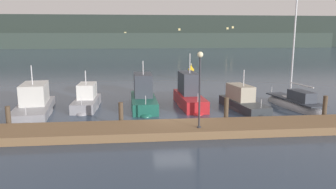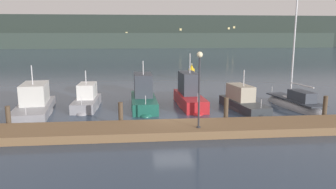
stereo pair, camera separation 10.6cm
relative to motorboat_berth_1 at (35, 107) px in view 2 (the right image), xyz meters
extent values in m
plane|color=#2D3D51|center=(9.52, -3.58, -0.38)|extent=(400.00, 400.00, 0.00)
cube|color=brown|center=(9.52, -5.84, -0.16)|extent=(28.88, 2.80, 0.45)
cylinder|color=#4C3D2D|center=(-0.25, -4.19, 0.32)|extent=(0.28, 0.28, 1.41)
cylinder|color=#4C3D2D|center=(6.26, -4.19, 0.37)|extent=(0.28, 0.28, 1.50)
cylinder|color=#4C3D2D|center=(12.77, -4.19, 0.45)|extent=(0.28, 0.28, 1.66)
cylinder|color=#4C3D2D|center=(19.28, -4.19, 0.43)|extent=(0.28, 0.28, 1.62)
ellipsoid|color=gray|center=(0.02, -0.17, -0.38)|extent=(3.32, 7.33, 0.93)
cube|color=gray|center=(0.02, -0.17, -0.08)|extent=(3.04, 6.60, 0.59)
cube|color=silver|center=(-0.07, 0.54, 0.92)|extent=(2.04, 3.30, 1.42)
cube|color=black|center=(-0.25, 1.94, 1.14)|extent=(1.49, 0.46, 0.63)
cylinder|color=silver|center=(0.00, -0.03, 2.31)|extent=(0.07, 0.07, 1.35)
cylinder|color=silver|center=(0.40, -3.11, 0.51)|extent=(0.04, 0.04, 0.60)
ellipsoid|color=gray|center=(3.50, 1.02, -0.38)|extent=(1.89, 4.97, 1.01)
cube|color=gray|center=(3.50, 1.02, -0.03)|extent=(1.73, 4.48, 0.71)
cube|color=silver|center=(3.51, 1.51, 0.88)|extent=(1.25, 2.20, 1.10)
cube|color=black|center=(3.54, 2.50, 1.04)|extent=(1.06, 0.26, 0.49)
cylinder|color=silver|center=(3.50, 1.12, 1.94)|extent=(0.07, 0.07, 1.03)
cylinder|color=silver|center=(3.45, -1.05, 0.63)|extent=(0.04, 0.04, 0.60)
ellipsoid|color=#195647|center=(7.78, 0.70, -0.38)|extent=(2.08, 6.26, 0.98)
cube|color=#195647|center=(7.78, 0.70, 0.03)|extent=(1.91, 5.64, 0.83)
cube|color=#333842|center=(7.76, 1.32, 1.29)|extent=(1.38, 2.77, 1.69)
cube|color=black|center=(7.73, 2.56, 1.54)|extent=(1.17, 0.34, 0.75)
cylinder|color=silver|center=(7.78, 0.82, 2.64)|extent=(0.07, 0.07, 1.02)
cylinder|color=silver|center=(7.84, -1.91, 0.75)|extent=(0.04, 0.04, 0.60)
ellipsoid|color=red|center=(11.34, 0.88, -0.38)|extent=(2.02, 6.35, 0.91)
cube|color=red|center=(11.34, 0.88, 0.06)|extent=(1.85, 5.71, 0.89)
cube|color=#333842|center=(11.32, 1.51, 1.34)|extent=(1.31, 2.81, 1.66)
cube|color=black|center=(11.27, 2.76, 1.59)|extent=(1.07, 0.35, 0.73)
cylinder|color=silver|center=(11.34, 1.01, 2.91)|extent=(0.07, 0.07, 1.50)
cylinder|color=silver|center=(11.46, -1.75, 0.81)|extent=(0.04, 0.04, 0.60)
ellipsoid|color=#2D3338|center=(15.10, -0.66, -0.38)|extent=(2.63, 5.99, 1.24)
cube|color=#2D3338|center=(15.10, -0.66, -0.06)|extent=(2.40, 5.40, 0.64)
cube|color=#A39984|center=(15.01, -0.09, 0.82)|extent=(1.57, 2.70, 1.11)
cube|color=black|center=(14.83, 1.06, 0.98)|extent=(1.07, 0.39, 0.50)
cylinder|color=silver|center=(15.08, -0.55, 1.96)|extent=(0.07, 0.07, 1.17)
cylinder|color=silver|center=(15.48, -3.06, 0.56)|extent=(0.04, 0.04, 0.60)
ellipsoid|color=gray|center=(19.18, -0.38, -0.38)|extent=(2.75, 6.82, 1.49)
cube|color=#333842|center=(19.18, -0.38, 0.24)|extent=(2.31, 5.73, 0.08)
cube|color=#333842|center=(19.31, -1.16, 0.65)|extent=(1.34, 2.26, 0.74)
cylinder|color=silver|center=(19.09, 0.15, 5.01)|extent=(0.12, 0.12, 9.54)
cylinder|color=silver|center=(19.29, -1.09, 1.45)|extent=(0.50, 2.49, 0.09)
cylinder|color=silver|center=(18.68, 2.64, 0.49)|extent=(0.04, 0.04, 0.50)
cylinder|color=gold|center=(13.92, 14.84, -0.30)|extent=(1.06, 1.06, 0.16)
cylinder|color=gold|center=(13.92, 14.84, 0.38)|extent=(0.71, 0.71, 1.21)
cone|color=gold|center=(13.92, 14.84, 1.24)|extent=(0.50, 0.50, 0.50)
sphere|color=#F9EAB7|center=(13.92, 14.84, 1.54)|extent=(0.16, 0.16, 0.16)
cylinder|color=#2D2D33|center=(10.59, -6.43, 0.10)|extent=(0.24, 0.24, 0.06)
cylinder|color=#2D2D33|center=(10.59, -6.43, 2.03)|extent=(0.10, 0.10, 3.81)
sphere|color=#F9EAB7|center=(10.59, -6.43, 4.08)|extent=(0.32, 0.32, 0.32)
cube|color=#28332D|center=(9.52, 110.41, 5.70)|extent=(240.00, 16.00, 12.17)
cube|color=#333F39|center=(10.77, 100.41, 2.36)|extent=(144.00, 10.00, 5.48)
cube|color=#F4DB8C|center=(4.36, 102.36, 5.05)|extent=(0.80, 0.10, 0.80)
cube|color=#F4DB8C|center=(19.21, 102.36, 2.90)|extent=(0.80, 0.10, 0.80)
cube|color=#F4DB8C|center=(2.34, 102.36, 3.72)|extent=(0.80, 0.10, 0.80)
cube|color=#F4DB8C|center=(43.67, 102.36, 6.84)|extent=(0.80, 0.10, 0.80)
cube|color=#F4DB8C|center=(5.40, 102.36, 4.30)|extent=(0.80, 0.10, 0.80)
cube|color=#F4DB8C|center=(24.86, 102.36, 6.40)|extent=(0.80, 0.10, 0.80)
cube|color=#F4DB8C|center=(18.53, 102.36, 1.60)|extent=(0.80, 0.10, 0.80)
cube|color=#F4DB8C|center=(45.75, 102.36, 7.24)|extent=(0.80, 0.10, 0.80)
cube|color=#F4DB8C|center=(52.53, 102.36, 4.24)|extent=(0.80, 0.10, 0.80)
cube|color=#F4DB8C|center=(12.37, 102.36, 4.23)|extent=(0.80, 0.10, 0.80)
cube|color=#F4DB8C|center=(-9.60, 102.36, 2.04)|extent=(0.80, 0.10, 0.80)
camera|label=1|loc=(7.05, -23.54, 5.22)|focal=35.00mm
camera|label=2|loc=(7.15, -23.56, 5.22)|focal=35.00mm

